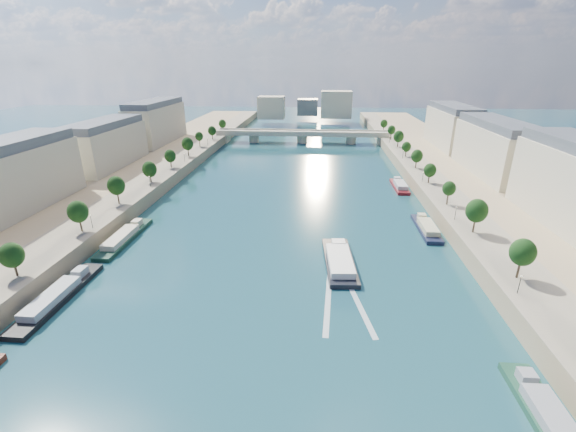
# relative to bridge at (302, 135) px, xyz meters

# --- Properties ---
(ground) EXTENTS (700.00, 700.00, 0.00)m
(ground) POSITION_rel_bridge_xyz_m (0.00, -128.00, -5.08)
(ground) COLOR #0D383A
(ground) RESTS_ON ground
(quay_left) EXTENTS (44.00, 520.00, 5.00)m
(quay_left) POSITION_rel_bridge_xyz_m (-72.00, -128.00, -2.58)
(quay_left) COLOR #9E8460
(quay_left) RESTS_ON ground
(quay_right) EXTENTS (44.00, 520.00, 5.00)m
(quay_right) POSITION_rel_bridge_xyz_m (72.00, -128.00, -2.58)
(quay_right) COLOR #9E8460
(quay_right) RESTS_ON ground
(pave_left) EXTENTS (14.00, 520.00, 0.10)m
(pave_left) POSITION_rel_bridge_xyz_m (-57.00, -128.00, -0.03)
(pave_left) COLOR gray
(pave_left) RESTS_ON quay_left
(pave_right) EXTENTS (14.00, 520.00, 0.10)m
(pave_right) POSITION_rel_bridge_xyz_m (57.00, -128.00, -0.03)
(pave_right) COLOR gray
(pave_right) RESTS_ON quay_right
(trees_left) EXTENTS (4.80, 268.80, 8.26)m
(trees_left) POSITION_rel_bridge_xyz_m (-55.00, -126.00, 5.39)
(trees_left) COLOR #382B1E
(trees_left) RESTS_ON ground
(trees_right) EXTENTS (4.80, 268.80, 8.26)m
(trees_right) POSITION_rel_bridge_xyz_m (55.00, -118.00, 5.39)
(trees_right) COLOR #382B1E
(trees_right) RESTS_ON ground
(lamps_left) EXTENTS (0.36, 200.36, 4.28)m
(lamps_left) POSITION_rel_bridge_xyz_m (-52.50, -138.00, 2.70)
(lamps_left) COLOR black
(lamps_left) RESTS_ON ground
(lamps_right) EXTENTS (0.36, 200.36, 4.28)m
(lamps_right) POSITION_rel_bridge_xyz_m (52.50, -123.00, 2.70)
(lamps_right) COLOR black
(lamps_right) RESTS_ON ground
(buildings_left) EXTENTS (16.00, 226.00, 23.20)m
(buildings_left) POSITION_rel_bridge_xyz_m (-85.00, -116.00, 11.37)
(buildings_left) COLOR beige
(buildings_left) RESTS_ON ground
(buildings_right) EXTENTS (16.00, 226.00, 23.20)m
(buildings_right) POSITION_rel_bridge_xyz_m (85.00, -116.00, 11.37)
(buildings_right) COLOR beige
(buildings_right) RESTS_ON ground
(skyline) EXTENTS (79.00, 42.00, 22.00)m
(skyline) POSITION_rel_bridge_xyz_m (3.19, 91.52, 9.57)
(skyline) COLOR beige
(skyline) RESTS_ON ground
(bridge) EXTENTS (112.00, 12.00, 8.15)m
(bridge) POSITION_rel_bridge_xyz_m (0.00, 0.00, 0.00)
(bridge) COLOR #C1B79E
(bridge) RESTS_ON ground
(tour_barge) EXTENTS (8.93, 25.71, 3.61)m
(tour_barge) POSITION_rel_bridge_xyz_m (17.36, -164.07, -4.18)
(tour_barge) COLOR black
(tour_barge) RESTS_ON ground
(wake) EXTENTS (10.75, 26.03, 0.04)m
(wake) POSITION_rel_bridge_xyz_m (17.36, -180.74, -5.06)
(wake) COLOR silver
(wake) RESTS_ON ground
(moored_barges_left) EXTENTS (5.00, 123.57, 3.60)m
(moored_barges_left) POSITION_rel_bridge_xyz_m (-45.50, -200.04, -4.24)
(moored_barges_left) COLOR #1D253F
(moored_barges_left) RESTS_ON ground
(moored_barges_right) EXTENTS (5.00, 170.21, 3.60)m
(moored_barges_right) POSITION_rel_bridge_xyz_m (45.50, -175.52, -4.24)
(moored_barges_right) COLOR black
(moored_barges_right) RESTS_ON ground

